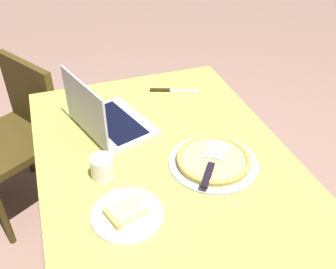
{
  "coord_description": "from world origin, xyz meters",
  "views": [
    {
      "loc": [
        1.06,
        -0.34,
        1.66
      ],
      "look_at": [
        -0.03,
        0.03,
        0.8
      ],
      "focal_mm": 41.14,
      "sensor_mm": 36.0,
      "label": 1
    }
  ],
  "objects_px": {
    "table_knife": "(169,90)",
    "dining_table": "(164,171)",
    "pizza_plate": "(127,214)",
    "pizza_tray": "(213,160)",
    "drink_cup": "(102,167)",
    "chair_near": "(16,130)",
    "laptop": "(105,119)"
  },
  "relations": [
    {
      "from": "laptop",
      "to": "pizza_plate",
      "type": "relative_size",
      "value": 1.73
    },
    {
      "from": "table_knife",
      "to": "chair_near",
      "type": "bearing_deg",
      "value": -111.76
    },
    {
      "from": "pizza_plate",
      "to": "drink_cup",
      "type": "height_order",
      "value": "drink_cup"
    },
    {
      "from": "dining_table",
      "to": "chair_near",
      "type": "relative_size",
      "value": 1.5
    },
    {
      "from": "table_knife",
      "to": "dining_table",
      "type": "bearing_deg",
      "value": -21.24
    },
    {
      "from": "drink_cup",
      "to": "chair_near",
      "type": "height_order",
      "value": "chair_near"
    },
    {
      "from": "pizza_tray",
      "to": "chair_near",
      "type": "height_order",
      "value": "chair_near"
    },
    {
      "from": "pizza_tray",
      "to": "pizza_plate",
      "type": "bearing_deg",
      "value": -67.91
    },
    {
      "from": "dining_table",
      "to": "drink_cup",
      "type": "xyz_separation_m",
      "value": [
        0.05,
        -0.24,
        0.13
      ]
    },
    {
      "from": "dining_table",
      "to": "laptop",
      "type": "xyz_separation_m",
      "value": [
        -0.23,
        -0.17,
        0.14
      ]
    },
    {
      "from": "laptop",
      "to": "pizza_tray",
      "type": "height_order",
      "value": "laptop"
    },
    {
      "from": "pizza_plate",
      "to": "drink_cup",
      "type": "bearing_deg",
      "value": -170.69
    },
    {
      "from": "pizza_tray",
      "to": "laptop",
      "type": "bearing_deg",
      "value": -135.8
    },
    {
      "from": "dining_table",
      "to": "table_knife",
      "type": "xyz_separation_m",
      "value": [
        -0.44,
        0.17,
        0.09
      ]
    },
    {
      "from": "laptop",
      "to": "table_knife",
      "type": "relative_size",
      "value": 1.78
    },
    {
      "from": "table_knife",
      "to": "pizza_tray",
      "type": "bearing_deg",
      "value": -1.75
    },
    {
      "from": "laptop",
      "to": "chair_near",
      "type": "relative_size",
      "value": 0.47
    },
    {
      "from": "laptop",
      "to": "pizza_tray",
      "type": "xyz_separation_m",
      "value": [
        0.33,
        0.33,
        -0.04
      ]
    },
    {
      "from": "chair_near",
      "to": "drink_cup",
      "type": "bearing_deg",
      "value": 23.24
    },
    {
      "from": "drink_cup",
      "to": "pizza_plate",
      "type": "bearing_deg",
      "value": 9.31
    },
    {
      "from": "dining_table",
      "to": "pizza_tray",
      "type": "distance_m",
      "value": 0.21
    },
    {
      "from": "laptop",
      "to": "chair_near",
      "type": "bearing_deg",
      "value": -141.63
    },
    {
      "from": "dining_table",
      "to": "table_knife",
      "type": "height_order",
      "value": "table_knife"
    },
    {
      "from": "dining_table",
      "to": "table_knife",
      "type": "bearing_deg",
      "value": 158.76
    },
    {
      "from": "pizza_plate",
      "to": "chair_near",
      "type": "relative_size",
      "value": 0.27
    },
    {
      "from": "pizza_plate",
      "to": "drink_cup",
      "type": "distance_m",
      "value": 0.21
    },
    {
      "from": "drink_cup",
      "to": "table_knife",
      "type": "bearing_deg",
      "value": 139.93
    },
    {
      "from": "drink_cup",
      "to": "dining_table",
      "type": "bearing_deg",
      "value": 100.9
    },
    {
      "from": "dining_table",
      "to": "laptop",
      "type": "relative_size",
      "value": 3.17
    },
    {
      "from": "pizza_plate",
      "to": "pizza_tray",
      "type": "distance_m",
      "value": 0.39
    },
    {
      "from": "laptop",
      "to": "drink_cup",
      "type": "bearing_deg",
      "value": -13.55
    },
    {
      "from": "pizza_tray",
      "to": "table_knife",
      "type": "bearing_deg",
      "value": 178.25
    }
  ]
}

